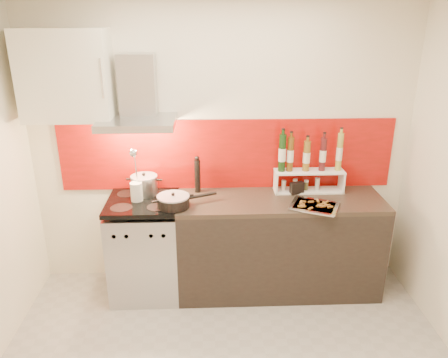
{
  "coord_description": "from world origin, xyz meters",
  "views": [
    {
      "loc": [
        -0.14,
        -2.36,
        2.42
      ],
      "look_at": [
        0.0,
        0.95,
        1.15
      ],
      "focal_mm": 35.0,
      "sensor_mm": 36.0,
      "label": 1
    }
  ],
  "objects_px": {
    "stock_pot": "(144,185)",
    "saute_pan": "(174,201)",
    "range_stove": "(145,248)",
    "pepper_mill": "(197,175)",
    "baking_tray": "(314,206)",
    "counter": "(278,244)"
  },
  "relations": [
    {
      "from": "stock_pot",
      "to": "baking_tray",
      "type": "distance_m",
      "value": 1.48
    },
    {
      "from": "stock_pot",
      "to": "baking_tray",
      "type": "xyz_separation_m",
      "value": [
        1.44,
        -0.33,
        -0.08
      ]
    },
    {
      "from": "stock_pot",
      "to": "pepper_mill",
      "type": "distance_m",
      "value": 0.48
    },
    {
      "from": "range_stove",
      "to": "pepper_mill",
      "type": "xyz_separation_m",
      "value": [
        0.48,
        0.19,
        0.62
      ]
    },
    {
      "from": "pepper_mill",
      "to": "baking_tray",
      "type": "height_order",
      "value": "pepper_mill"
    },
    {
      "from": "range_stove",
      "to": "counter",
      "type": "height_order",
      "value": "range_stove"
    },
    {
      "from": "stock_pot",
      "to": "saute_pan",
      "type": "xyz_separation_m",
      "value": [
        0.28,
        -0.28,
        -0.04
      ]
    },
    {
      "from": "baking_tray",
      "to": "counter",
      "type": "bearing_deg",
      "value": 142.04
    },
    {
      "from": "stock_pot",
      "to": "range_stove",
      "type": "bearing_deg",
      "value": -93.46
    },
    {
      "from": "counter",
      "to": "saute_pan",
      "type": "xyz_separation_m",
      "value": [
        -0.91,
        -0.14,
        0.51
      ]
    },
    {
      "from": "counter",
      "to": "pepper_mill",
      "type": "relative_size",
      "value": 5.3
    },
    {
      "from": "counter",
      "to": "saute_pan",
      "type": "bearing_deg",
      "value": -171.33
    },
    {
      "from": "range_stove",
      "to": "stock_pot",
      "type": "relative_size",
      "value": 3.88
    },
    {
      "from": "range_stove",
      "to": "pepper_mill",
      "type": "relative_size",
      "value": 2.68
    },
    {
      "from": "counter",
      "to": "pepper_mill",
      "type": "distance_m",
      "value": 0.97
    },
    {
      "from": "saute_pan",
      "to": "pepper_mill",
      "type": "bearing_deg",
      "value": 60.14
    },
    {
      "from": "counter",
      "to": "pepper_mill",
      "type": "xyz_separation_m",
      "value": [
        -0.72,
        0.19,
        0.61
      ]
    },
    {
      "from": "range_stove",
      "to": "stock_pot",
      "type": "distance_m",
      "value": 0.57
    },
    {
      "from": "range_stove",
      "to": "saute_pan",
      "type": "relative_size",
      "value": 1.83
    },
    {
      "from": "stock_pot",
      "to": "counter",
      "type": "bearing_deg",
      "value": -6.53
    },
    {
      "from": "range_stove",
      "to": "baking_tray",
      "type": "distance_m",
      "value": 1.54
    },
    {
      "from": "baking_tray",
      "to": "range_stove",
      "type": "bearing_deg",
      "value": 172.53
    }
  ]
}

